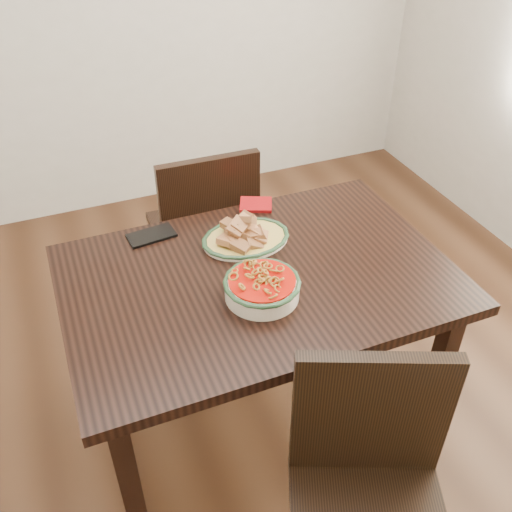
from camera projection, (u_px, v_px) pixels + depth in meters
name	position (u px, v px, depth m)	size (l,w,h in m)	color
floor	(252.00, 394.00, 2.41)	(3.50, 3.50, 0.00)	#351E11
dining_table	(258.00, 296.00, 1.92)	(1.26, 0.84, 0.75)	black
chair_far	(205.00, 227.00, 2.52)	(0.43, 0.43, 0.89)	black
chair_near	(369.00, 486.00, 1.53)	(0.55, 0.55, 0.89)	black
fish_plate	(246.00, 231.00, 1.98)	(0.31, 0.24, 0.11)	beige
noodle_bowl	(262.00, 285.00, 1.75)	(0.24, 0.24, 0.08)	beige
smartphone	(151.00, 235.00, 2.02)	(0.17, 0.09, 0.01)	black
napkin	(256.00, 205.00, 2.19)	(0.12, 0.10, 0.01)	#980B0D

